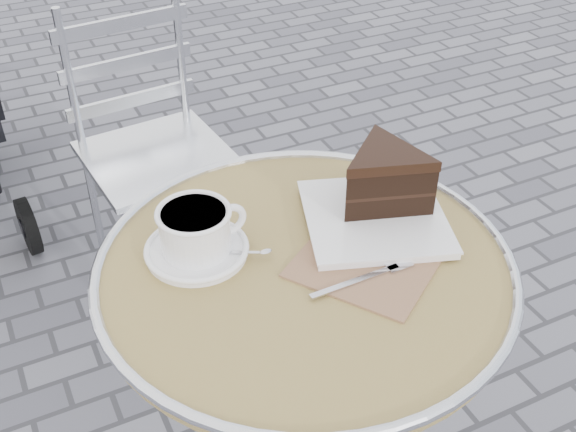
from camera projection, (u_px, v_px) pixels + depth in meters
name	position (u px, v px, depth m)	size (l,w,h in m)	color
cafe_table	(304.00, 333.00, 1.32)	(0.72, 0.72, 0.74)	silver
cappuccino_set	(197.00, 235.00, 1.22)	(0.19, 0.17, 0.09)	white
cake_plate_set	(383.00, 188.00, 1.29)	(0.39, 0.40, 0.13)	#8F664E
bistro_chair	(142.00, 116.00, 2.04)	(0.42, 0.42, 0.85)	silver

